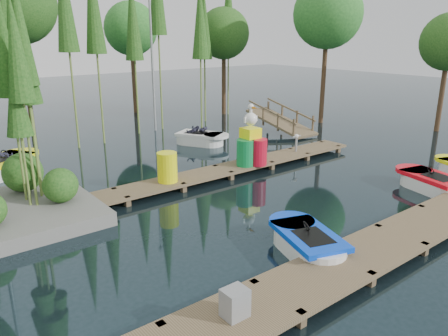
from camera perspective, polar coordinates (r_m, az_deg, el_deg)
ground_plane at (r=13.07m, az=-0.38°, el=-5.53°), size 90.00×90.00×0.00m
near_dock at (r=10.14m, az=15.71°, el=-11.88°), size 18.00×1.50×0.50m
far_dock at (r=15.43m, az=-3.12°, el=-1.01°), size 15.00×1.20×0.50m
tree_screen at (r=20.85m, az=-24.59°, el=18.70°), size 34.42×18.53×10.31m
lamp_rear at (r=23.49m, az=-9.43°, el=15.09°), size 0.30×0.30×7.25m
ramp at (r=23.35m, az=7.41°, el=6.08°), size 1.50×3.94×1.49m
boat_blue at (r=10.77m, az=10.80°, el=-9.62°), size 1.88×2.78×0.86m
boat_red at (r=16.16m, az=25.44°, el=-1.79°), size 1.72×2.78×0.87m
boat_yellow_far at (r=18.19m, az=-26.82°, el=0.22°), size 3.18×2.79×1.48m
boat_white_far at (r=20.69m, az=-3.08°, el=3.87°), size 2.32×2.86×1.24m
utility_cabinet at (r=7.95m, az=1.43°, el=-17.20°), size 0.44×0.37×0.53m
yellow_barrel at (r=14.58m, az=-7.43°, el=0.11°), size 0.67×0.67×1.00m
drum_cluster at (r=16.46m, az=3.66°, el=2.83°), size 1.32×1.21×2.28m
seagull_post at (r=18.40m, az=9.44°, el=3.65°), size 0.47×0.25×0.75m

